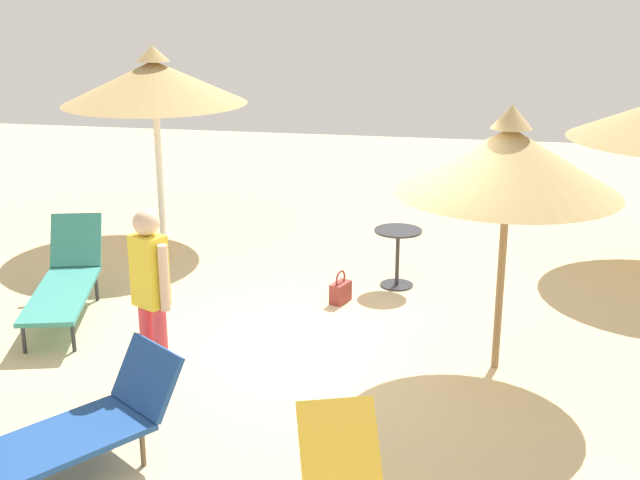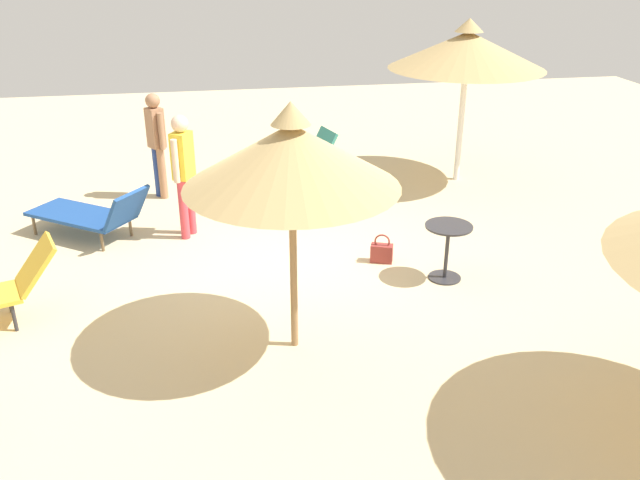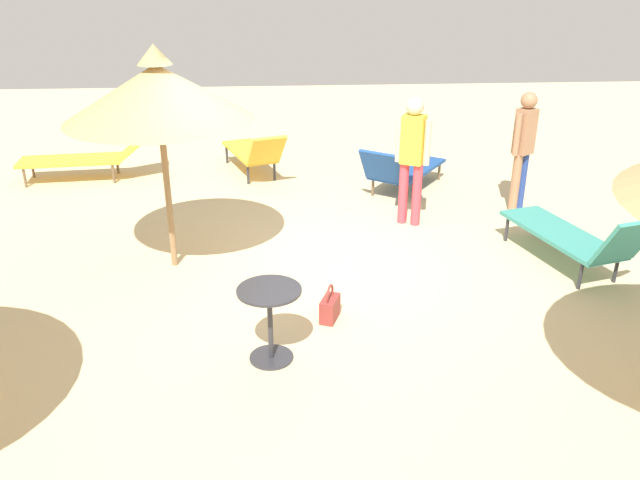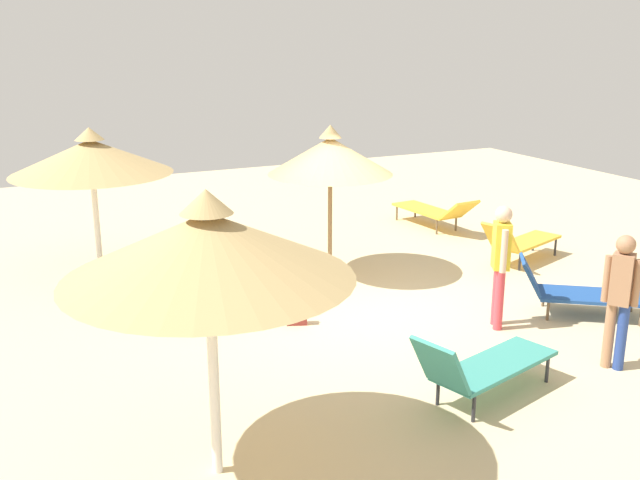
% 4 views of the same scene
% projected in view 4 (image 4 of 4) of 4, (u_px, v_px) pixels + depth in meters
% --- Properties ---
extents(ground, '(24.00, 24.00, 0.10)m').
position_uv_depth(ground, '(362.00, 305.00, 11.54)').
color(ground, beige).
extents(parasol_umbrella_center, '(2.12, 2.12, 2.63)m').
position_uv_depth(parasol_umbrella_center, '(330.00, 156.00, 12.24)').
color(parasol_umbrella_center, olive).
rests_on(parasol_umbrella_center, ground).
extents(parasol_umbrella_near_left, '(2.81, 2.81, 2.52)m').
position_uv_depth(parasol_umbrella_near_left, '(91.00, 157.00, 12.74)').
color(parasol_umbrella_near_left, white).
rests_on(parasol_umbrella_near_left, ground).
extents(parasol_umbrella_far_left, '(2.65, 2.65, 2.79)m').
position_uv_depth(parasol_umbrella_far_left, '(208.00, 246.00, 6.46)').
color(parasol_umbrella_far_left, white).
rests_on(parasol_umbrella_far_left, ground).
extents(lounge_chair_back, '(1.64, 1.89, 0.85)m').
position_uv_depth(lounge_chair_back, '(576.00, 291.00, 10.91)').
color(lounge_chair_back, '#1E478C').
rests_on(lounge_chair_back, ground).
extents(lounge_chair_front, '(1.17, 2.05, 0.91)m').
position_uv_depth(lounge_chair_front, '(520.00, 241.00, 13.35)').
color(lounge_chair_front, gold).
rests_on(lounge_chair_front, ground).
extents(lounge_chair_edge, '(1.12, 2.14, 0.98)m').
position_uv_depth(lounge_chair_edge, '(482.00, 366.00, 8.33)').
color(lounge_chair_edge, teal).
rests_on(lounge_chair_edge, ground).
extents(lounge_chair_near_right, '(2.25, 0.82, 0.80)m').
position_uv_depth(lounge_chair_near_right, '(435.00, 210.00, 15.76)').
color(lounge_chair_near_right, gold).
rests_on(lounge_chair_near_right, ground).
extents(person_standing_far_right, '(0.44, 0.34, 1.79)m').
position_uv_depth(person_standing_far_right, '(501.00, 258.00, 10.29)').
color(person_standing_far_right, '#D83F4C').
rests_on(person_standing_far_right, ground).
extents(person_standing_center, '(0.38, 0.32, 1.75)m').
position_uv_depth(person_standing_center, '(620.00, 294.00, 9.00)').
color(person_standing_center, '#A57554').
rests_on(person_standing_center, ground).
extents(handbag, '(0.24, 0.33, 0.40)m').
position_uv_depth(handbag, '(297.00, 315.00, 10.62)').
color(handbag, maroon).
rests_on(handbag, ground).
extents(side_table_round, '(0.59, 0.59, 0.74)m').
position_uv_depth(side_table_round, '(238.00, 286.00, 10.77)').
color(side_table_round, '#2D2D33').
rests_on(side_table_round, ground).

